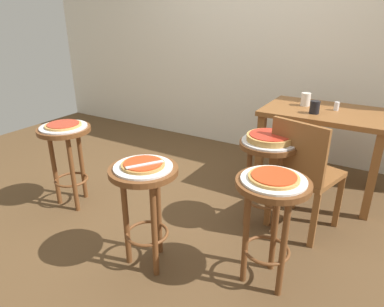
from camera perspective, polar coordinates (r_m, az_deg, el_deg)
The scene contains 20 objects.
ground_plane at distance 2.85m, azimuth -2.01°, elevation -9.23°, with size 6.00×6.00×0.00m, color brown.
back_wall at distance 3.91m, azimuth 12.02°, elevation 22.04°, with size 6.00×0.10×3.00m, color silver.
stool_foreground at distance 2.07m, azimuth -7.83°, elevation -6.61°, with size 0.40×0.40×0.67m.
serving_plate_foreground at distance 1.99m, azimuth -8.09°, elevation -2.20°, with size 0.34×0.34×0.01m, color silver.
pizza_foreground at distance 1.98m, azimuth -8.11°, elevation -1.79°, with size 0.25×0.25×0.02m.
stool_middle at distance 1.96m, azimuth 12.91°, elevation -8.83°, with size 0.40×0.40×0.67m.
serving_plate_middle at distance 1.87m, azimuth 13.37°, elevation -4.25°, with size 0.35×0.35×0.01m, color white.
pizza_middle at distance 1.87m, azimuth 13.41°, elevation -3.82°, with size 0.27×0.27×0.02m.
stool_leftside at distance 2.89m, azimuth -20.04°, elevation 0.88°, with size 0.40×0.40×0.67m.
serving_plate_leftside at distance 2.84m, azimuth -20.51°, elevation 4.16°, with size 0.36×0.36×0.01m, color silver.
pizza_leftside at distance 2.83m, azimuth -20.55°, elevation 4.47°, with size 0.27×0.27×0.02m.
stool_rear at distance 2.48m, azimuth 12.33°, elevation -1.81°, with size 0.40×0.40×0.67m.
serving_plate_rear at distance 2.41m, azimuth 12.67°, elevation 1.97°, with size 0.38×0.38×0.01m, color silver.
pizza_rear at distance 2.40m, azimuth 12.72°, elevation 2.61°, with size 0.31×0.31×0.05m.
dining_table at distance 3.11m, azimuth 21.02°, elevation 4.54°, with size 0.98×0.67×0.74m.
cup_near_edge at distance 2.93m, azimuth 19.65°, elevation 7.23°, with size 0.08×0.08×0.10m, color black.
cup_far_edge at distance 3.16m, azimuth 18.30°, elevation 8.51°, with size 0.08×0.08×0.11m, color silver.
condiment_shaker at distance 3.10m, azimuth 22.82°, elevation 7.24°, with size 0.04×0.04×0.07m, color white.
wooden_chair at distance 2.52m, azimuth 17.94°, elevation -2.92°, with size 0.49×0.49×0.85m.
pizza_server_knife at distance 1.95m, azimuth -7.81°, elevation -1.81°, with size 0.22×0.02×0.01m, color silver.
Camera 1 is at (1.34, -2.02, 1.50)m, focal length 32.21 mm.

